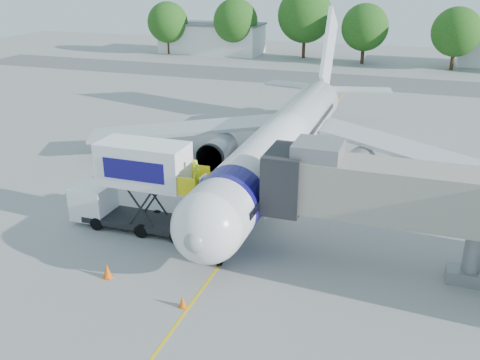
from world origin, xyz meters
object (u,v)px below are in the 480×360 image
(aircraft, at_px, (285,140))
(catering_hiloader, at_px, (135,186))
(ground_tug, at_px, (72,341))
(jet_bridge, at_px, (385,192))

(aircraft, bearing_deg, catering_hiloader, -119.39)
(ground_tug, bearing_deg, aircraft, 64.03)
(jet_bridge, bearing_deg, catering_hiloader, -179.99)
(aircraft, relative_size, ground_tug, 8.69)
(aircraft, distance_m, jet_bridge, 13.77)
(jet_bridge, height_order, ground_tug, jet_bridge)
(jet_bridge, distance_m, catering_hiloader, 14.35)
(aircraft, xyz_separation_m, jet_bridge, (7.99, -11.12, 1.39))
(jet_bridge, relative_size, ground_tug, 3.20)
(jet_bridge, relative_size, catering_hiloader, 1.64)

